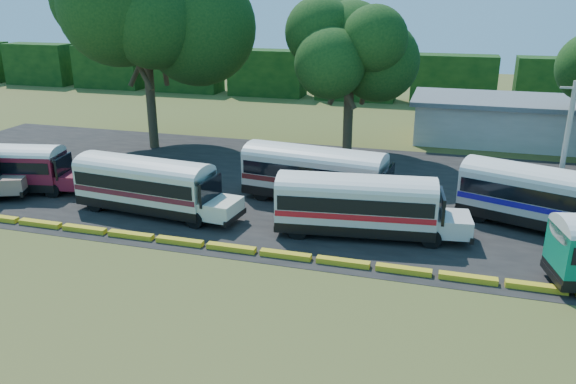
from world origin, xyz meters
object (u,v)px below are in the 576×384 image
(bus_cream_west, at_px, (148,182))
(tree_west, at_px, (143,8))
(bus_white_red, at_px, (360,202))
(bus_red, at_px, (6,165))

(bus_cream_west, relative_size, tree_west, 0.66)
(bus_white_red, bearing_deg, bus_cream_west, 173.99)
(bus_red, relative_size, bus_cream_west, 0.95)
(bus_cream_west, distance_m, tree_west, 19.03)
(bus_cream_west, height_order, tree_west, tree_west)
(bus_red, bearing_deg, tree_west, 63.34)
(bus_red, bearing_deg, bus_white_red, -12.98)
(bus_cream_west, distance_m, bus_white_red, 13.02)
(bus_red, distance_m, bus_white_red, 24.41)
(bus_white_red, xyz_separation_m, tree_west, (-20.69, 14.20, 9.78))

